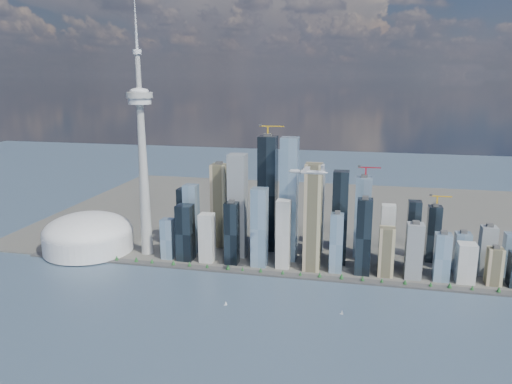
% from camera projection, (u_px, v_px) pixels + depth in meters
% --- Properties ---
extents(ground, '(4000.00, 4000.00, 0.00)m').
position_uv_depth(ground, '(244.00, 336.00, 774.52)').
color(ground, '#384A63').
rests_on(ground, ground).
extents(seawall, '(1100.00, 22.00, 4.00)m').
position_uv_depth(seawall, '(273.00, 274.00, 1011.90)').
color(seawall, '#383838').
rests_on(seawall, ground).
extents(land, '(1400.00, 900.00, 3.00)m').
position_uv_depth(land, '(301.00, 215.00, 1440.13)').
color(land, '#4C4C47').
rests_on(land, ground).
extents(shoreline_trees, '(960.53, 7.20, 8.80)m').
position_uv_depth(shoreline_trees, '(273.00, 271.00, 1010.36)').
color(shoreline_trees, '#3F2D1E').
rests_on(shoreline_trees, seawall).
extents(skyscraper_cluster, '(736.00, 142.00, 288.00)m').
position_uv_depth(skyscraper_cluster, '(308.00, 222.00, 1062.07)').
color(skyscraper_cluster, black).
rests_on(skyscraper_cluster, land).
extents(needle_tower, '(56.00, 56.00, 550.50)m').
position_uv_depth(needle_tower, '(142.00, 151.00, 1077.76)').
color(needle_tower, '#9F9F9A').
rests_on(needle_tower, land).
extents(dome_stadium, '(200.00, 200.00, 86.00)m').
position_uv_depth(dome_stadium, '(88.00, 235.00, 1142.04)').
color(dome_stadium, silver).
rests_on(dome_stadium, land).
extents(airplane, '(69.51, 61.38, 16.98)m').
position_uv_depth(airplane, '(308.00, 171.00, 861.29)').
color(airplane, silver).
rests_on(airplane, ground).
extents(sailboat_west, '(5.80, 3.54, 8.28)m').
position_uv_depth(sailboat_west, '(226.00, 304.00, 879.10)').
color(sailboat_west, silver).
rests_on(sailboat_west, ground).
extents(sailboat_east, '(6.11, 3.13, 8.52)m').
position_uv_depth(sailboat_east, '(342.00, 313.00, 845.48)').
color(sailboat_east, silver).
rests_on(sailboat_east, ground).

